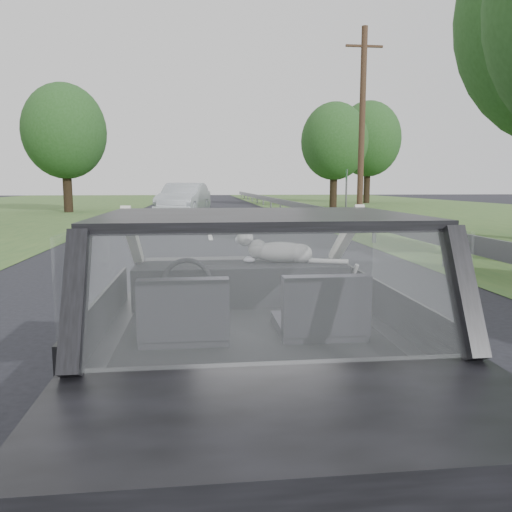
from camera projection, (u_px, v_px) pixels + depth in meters
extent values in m
plane|color=black|center=(249.00, 428.00, 3.30)|extent=(140.00, 140.00, 0.00)
cube|color=black|center=(249.00, 322.00, 3.20)|extent=(1.80, 4.00, 1.45)
cube|color=black|center=(241.00, 283.00, 3.79)|extent=(1.58, 0.45, 0.30)
cube|color=black|center=(184.00, 311.00, 2.85)|extent=(0.50, 0.72, 0.42)
cube|color=black|center=(321.00, 307.00, 2.93)|extent=(0.50, 0.72, 0.42)
torus|color=black|center=(187.00, 283.00, 3.45)|extent=(0.36, 0.36, 0.04)
ellipsoid|color=#979798|center=(281.00, 251.00, 3.84)|extent=(0.65, 0.33, 0.28)
cube|color=gray|center=(370.00, 222.00, 13.53)|extent=(0.05, 90.00, 0.32)
imported|color=#B4BBC5|center=(184.00, 200.00, 24.66)|extent=(2.95, 5.32, 1.65)
cube|color=#0C4012|center=(346.00, 192.00, 26.31)|extent=(0.40, 0.92, 2.36)
cylinder|color=brown|center=(362.00, 124.00, 23.21)|extent=(0.34, 0.34, 8.69)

